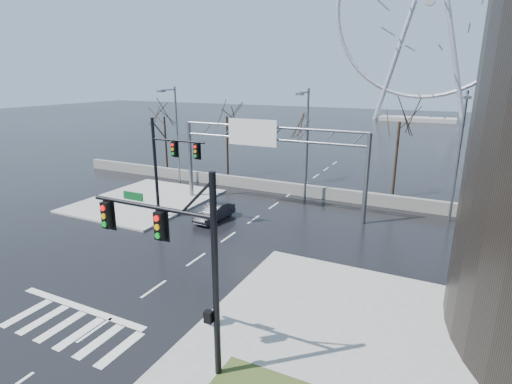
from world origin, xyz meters
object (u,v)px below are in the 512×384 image
Objects in this scene: signal_mast_far at (166,160)px; car at (214,212)px; sign_gantry at (265,149)px; signal_mast_near at (182,252)px; ferris_wheel at (430,9)px.

car is at bearing 26.99° from signal_mast_far.
signal_mast_far is 0.49× the size of sign_gantry.
sign_gantry is 6.74m from car.
signal_mast_near is 2.03× the size of car.
ferris_wheel reaches higher than signal_mast_near.
signal_mast_near reaches higher than sign_gantry.
signal_mast_near is 0.49× the size of sign_gantry.
sign_gantry reaches higher than car.
signal_mast_near is 1.00× the size of signal_mast_far.
sign_gantry is at bearing -93.84° from ferris_wheel.
car is (-7.87, 14.60, -4.22)m from signal_mast_near.
ferris_wheel is at bearing 82.80° from signal_mast_far.
ferris_wheel is (10.87, 86.04, 21.30)m from signal_mast_far.
car is (3.14, 1.60, -4.18)m from signal_mast_far.
signal_mast_far is 89.30m from ferris_wheel.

